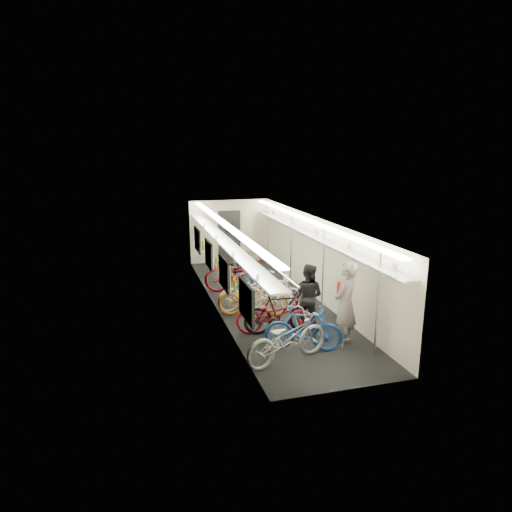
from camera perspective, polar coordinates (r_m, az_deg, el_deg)
train_car_shell at (r=13.29m, az=-0.93°, el=1.75°), size 10.00×10.00×10.00m
bicycle_0 at (r=9.58m, az=3.90°, el=-10.21°), size 2.12×1.27×1.05m
bicycle_1 at (r=10.11m, az=5.94°, el=-9.00°), size 1.76×1.11×1.03m
bicycle_2 at (r=10.90m, az=2.37°, el=-7.38°), size 1.96×1.13×0.97m
bicycle_3 at (r=10.94m, az=3.09°, el=-7.01°), size 1.83×0.66×1.08m
bicycle_4 at (r=12.08m, az=-0.35°, el=-5.21°), size 1.98×1.15×0.98m
bicycle_5 at (r=12.29m, az=1.94°, el=-4.61°), size 1.88×1.17×1.09m
bicycle_6 at (r=12.59m, az=-0.68°, el=-4.24°), size 2.13×1.18×1.06m
bicycle_7 at (r=13.11m, az=0.15°, el=-3.72°), size 1.65×0.65×0.96m
bicycle_8 at (r=13.84m, az=-2.05°, el=-2.38°), size 2.32×1.61×1.15m
bicycle_9 at (r=15.33m, az=-1.86°, el=-1.19°), size 1.64×0.89×0.95m
passenger_near at (r=10.32m, az=11.11°, el=-5.96°), size 0.85×0.80×1.95m
passenger_mid at (r=11.26m, az=6.49°, el=-5.00°), size 1.00×0.99×1.62m
backpack at (r=10.33m, az=10.86°, el=-4.15°), size 0.29×0.21×0.38m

